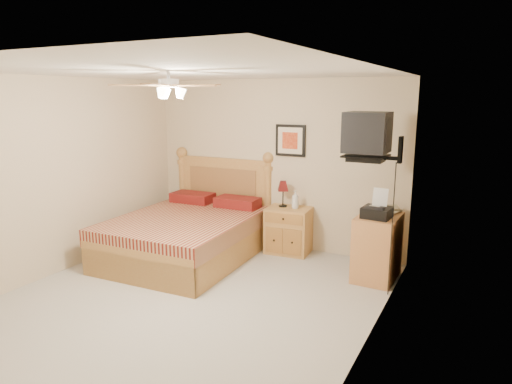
% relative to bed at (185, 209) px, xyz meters
% --- Properties ---
extents(floor, '(4.50, 4.50, 0.00)m').
position_rel_bed_xyz_m(floor, '(0.83, -1.12, -0.72)').
color(floor, '#A9A399').
rests_on(floor, ground).
extents(ceiling, '(4.00, 4.50, 0.04)m').
position_rel_bed_xyz_m(ceiling, '(0.83, -1.12, 1.78)').
color(ceiling, white).
rests_on(ceiling, ground).
extents(wall_back, '(4.00, 0.04, 2.50)m').
position_rel_bed_xyz_m(wall_back, '(0.83, 1.13, 0.53)').
color(wall_back, beige).
rests_on(wall_back, ground).
extents(wall_left, '(0.04, 4.50, 2.50)m').
position_rel_bed_xyz_m(wall_left, '(-1.17, -1.12, 0.53)').
color(wall_left, beige).
rests_on(wall_left, ground).
extents(wall_right, '(0.04, 4.50, 2.50)m').
position_rel_bed_xyz_m(wall_right, '(2.83, -1.12, 0.53)').
color(wall_right, beige).
rests_on(wall_right, ground).
extents(bed, '(1.78, 2.29, 1.43)m').
position_rel_bed_xyz_m(bed, '(0.00, 0.00, 0.00)').
color(bed, '#B0723A').
rests_on(bed, ground).
extents(nightstand, '(0.66, 0.52, 0.67)m').
position_rel_bed_xyz_m(nightstand, '(1.19, 0.88, -0.38)').
color(nightstand, '#BD843D').
rests_on(nightstand, ground).
extents(table_lamp, '(0.25, 0.25, 0.38)m').
position_rel_bed_xyz_m(table_lamp, '(1.07, 0.93, 0.14)').
color(table_lamp, '#590F0F').
rests_on(table_lamp, nightstand).
extents(lotion_bottle, '(0.13, 0.13, 0.26)m').
position_rel_bed_xyz_m(lotion_bottle, '(1.28, 0.90, 0.08)').
color(lotion_bottle, silver).
rests_on(lotion_bottle, nightstand).
extents(framed_picture, '(0.46, 0.04, 0.46)m').
position_rel_bed_xyz_m(framed_picture, '(1.10, 1.11, 0.90)').
color(framed_picture, black).
rests_on(framed_picture, wall_back).
extents(dresser, '(0.50, 0.70, 0.81)m').
position_rel_bed_xyz_m(dresser, '(2.56, 0.50, -0.31)').
color(dresser, '#C17443').
rests_on(dresser, ground).
extents(fax_machine, '(0.35, 0.37, 0.35)m').
position_rel_bed_xyz_m(fax_machine, '(2.56, 0.39, 0.27)').
color(fax_machine, black).
rests_on(fax_machine, dresser).
extents(magazine_lower, '(0.29, 0.34, 0.03)m').
position_rel_bed_xyz_m(magazine_lower, '(2.54, 0.76, 0.11)').
color(magazine_lower, beige).
rests_on(magazine_lower, dresser).
extents(magazine_upper, '(0.30, 0.33, 0.02)m').
position_rel_bed_xyz_m(magazine_upper, '(2.54, 0.80, 0.14)').
color(magazine_upper, gray).
rests_on(magazine_upper, magazine_lower).
extents(wall_tv, '(0.56, 0.46, 0.58)m').
position_rel_bed_xyz_m(wall_tv, '(2.58, 0.22, 1.09)').
color(wall_tv, black).
rests_on(wall_tv, wall_right).
extents(ceiling_fan, '(1.14, 1.14, 0.28)m').
position_rel_bed_xyz_m(ceiling_fan, '(0.83, -1.32, 1.64)').
color(ceiling_fan, white).
rests_on(ceiling_fan, ceiling).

